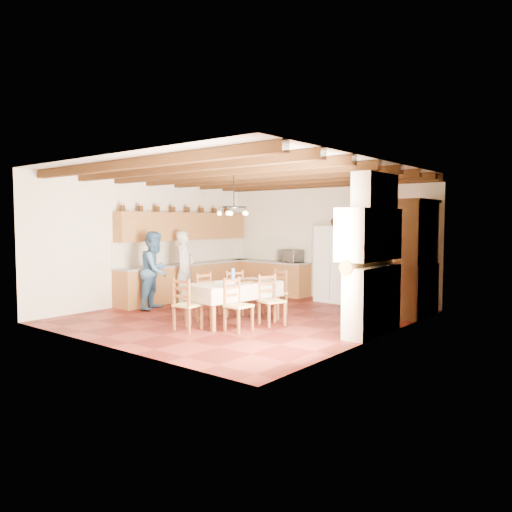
{
  "coord_description": "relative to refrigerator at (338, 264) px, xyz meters",
  "views": [
    {
      "loc": [
        6.65,
        -7.8,
        1.98
      ],
      "look_at": [
        0.1,
        0.3,
        1.25
      ],
      "focal_mm": 35.0,
      "sensor_mm": 36.0,
      "label": 1
    }
  ],
  "objects": [
    {
      "name": "floor",
      "position": [
        -0.55,
        -2.95,
        -0.94
      ],
      "size": [
        6.0,
        6.5,
        0.02
      ],
      "primitive_type": "cube",
      "color": "#48130E",
      "rests_on": "ground"
    },
    {
      "name": "ceiling",
      "position": [
        -0.55,
        -2.95,
        2.08
      ],
      "size": [
        6.0,
        6.5,
        0.02
      ],
      "primitive_type": "cube",
      "color": "beige",
      "rests_on": "ground"
    },
    {
      "name": "wall_back",
      "position": [
        -0.55,
        0.31,
        0.57
      ],
      "size": [
        6.0,
        0.02,
        3.0
      ],
      "primitive_type": "cube",
      "color": "beige",
      "rests_on": "ground"
    },
    {
      "name": "wall_front",
      "position": [
        -0.55,
        -6.21,
        0.57
      ],
      "size": [
        6.0,
        0.02,
        3.0
      ],
      "primitive_type": "cube",
      "color": "beige",
      "rests_on": "ground"
    },
    {
      "name": "wall_left",
      "position": [
        -3.56,
        -2.95,
        0.57
      ],
      "size": [
        0.02,
        6.5,
        3.0
      ],
      "primitive_type": "cube",
      "color": "beige",
      "rests_on": "ground"
    },
    {
      "name": "wall_right",
      "position": [
        2.46,
        -2.95,
        0.57
      ],
      "size": [
        0.02,
        6.5,
        3.0
      ],
      "primitive_type": "cube",
      "color": "beige",
      "rests_on": "ground"
    },
    {
      "name": "ceiling_beams",
      "position": [
        -0.55,
        -2.95,
        1.98
      ],
      "size": [
        6.0,
        6.3,
        0.16
      ],
      "primitive_type": null,
      "color": "#331C0C",
      "rests_on": "ground"
    },
    {
      "name": "lower_cabinets_left",
      "position": [
        -3.25,
        -1.9,
        -0.5
      ],
      "size": [
        0.6,
        4.3,
        0.86
      ],
      "primitive_type": "cube",
      "color": "brown",
      "rests_on": "ground"
    },
    {
      "name": "lower_cabinets_back",
      "position": [
        -2.1,
        -0.0,
        -0.5
      ],
      "size": [
        2.3,
        0.6,
        0.86
      ],
      "primitive_type": "cube",
      "color": "brown",
      "rests_on": "ground"
    },
    {
      "name": "countertop_left",
      "position": [
        -3.25,
        -1.9,
        -0.05
      ],
      "size": [
        0.62,
        4.3,
        0.04
      ],
      "primitive_type": "cube",
      "color": "slate",
      "rests_on": "lower_cabinets_left"
    },
    {
      "name": "countertop_back",
      "position": [
        -2.1,
        -0.0,
        -0.05
      ],
      "size": [
        2.34,
        0.62,
        0.04
      ],
      "primitive_type": "cube",
      "color": "slate",
      "rests_on": "lower_cabinets_back"
    },
    {
      "name": "backsplash_left",
      "position": [
        -3.54,
        -1.9,
        0.27
      ],
      "size": [
        0.03,
        4.3,
        0.6
      ],
      "primitive_type": "cube",
      "color": "silver",
      "rests_on": "ground"
    },
    {
      "name": "backsplash_back",
      "position": [
        -2.1,
        0.28,
        0.27
      ],
      "size": [
        2.3,
        0.03,
        0.6
      ],
      "primitive_type": "cube",
      "color": "silver",
      "rests_on": "ground"
    },
    {
      "name": "upper_cabinets",
      "position": [
        -3.38,
        -1.9,
        0.92
      ],
      "size": [
        0.35,
        4.2,
        0.7
      ],
      "primitive_type": "cube",
      "color": "brown",
      "rests_on": "ground"
    },
    {
      "name": "fireplace",
      "position": [
        2.17,
        -2.75,
        0.47
      ],
      "size": [
        0.56,
        1.6,
        2.8
      ],
      "primitive_type": null,
      "color": "beige",
      "rests_on": "ground"
    },
    {
      "name": "wall_picture",
      "position": [
        1.0,
        0.28,
        0.92
      ],
      "size": [
        0.34,
        0.03,
        0.42
      ],
      "primitive_type": "cube",
      "color": "black",
      "rests_on": "ground"
    },
    {
      "name": "refrigerator",
      "position": [
        0.0,
        0.0,
        0.0
      ],
      "size": [
        0.97,
        0.81,
        1.86
      ],
      "primitive_type": "cube",
      "rotation": [
        0.0,
        0.0,
        -0.05
      ],
      "color": "white",
      "rests_on": "floor"
    },
    {
      "name": "hutch",
      "position": [
        2.2,
        -0.62,
        0.28
      ],
      "size": [
        0.59,
        1.35,
        2.43
      ],
      "primitive_type": null,
      "rotation": [
        0.0,
        0.0,
        0.02
      ],
      "color": "#39240D",
      "rests_on": "floor"
    },
    {
      "name": "dining_table",
      "position": [
        -0.29,
        -3.53,
        -0.23
      ],
      "size": [
        1.18,
        1.92,
        0.79
      ],
      "rotation": [
        0.0,
        0.0,
        -0.15
      ],
      "color": "beige",
      "rests_on": "floor"
    },
    {
      "name": "chandelier",
      "position": [
        -0.29,
        -3.53,
        1.32
      ],
      "size": [
        0.47,
        0.47,
        0.03
      ],
      "primitive_type": "torus",
      "color": "black",
      "rests_on": "ground"
    },
    {
      "name": "chair_left_near",
      "position": [
        -1.05,
        -3.77,
        -0.45
      ],
      "size": [
        0.41,
        0.43,
        0.96
      ],
      "primitive_type": null,
      "rotation": [
        0.0,
        0.0,
        -1.59
      ],
      "color": "brown",
      "rests_on": "floor"
    },
    {
      "name": "chair_left_far",
      "position": [
        -0.86,
        -2.99,
        -0.45
      ],
      "size": [
        0.53,
        0.54,
        0.96
      ],
      "primitive_type": null,
      "rotation": [
        0.0,
        0.0,
        -1.96
      ],
      "color": "brown",
      "rests_on": "floor"
    },
    {
      "name": "chair_right_near",
      "position": [
        0.28,
        -4.05,
        -0.45
      ],
      "size": [
        0.42,
        0.44,
        0.96
      ],
      "primitive_type": null,
      "rotation": [
        0.0,
        0.0,
        1.52
      ],
      "color": "brown",
      "rests_on": "floor"
    },
    {
      "name": "chair_right_far",
      "position": [
        0.42,
        -3.26,
        -0.45
      ],
      "size": [
        0.52,
        0.53,
        0.96
      ],
      "primitive_type": null,
      "rotation": [
        0.0,
        0.0,
        1.24
      ],
      "color": "brown",
      "rests_on": "floor"
    },
    {
      "name": "chair_end_near",
      "position": [
        -0.5,
        -4.57,
        -0.45
      ],
      "size": [
        0.45,
        0.43,
        0.96
      ],
      "primitive_type": null,
      "rotation": [
        0.0,
        0.0,
        3.23
      ],
      "color": "brown",
      "rests_on": "floor"
    },
    {
      "name": "chair_end_far",
      "position": [
        -0.18,
        -2.36,
        -0.45
      ],
      "size": [
        0.5,
        0.49,
        0.96
      ],
      "primitive_type": null,
      "rotation": [
        0.0,
        0.0,
        -0.23
      ],
      "color": "brown",
      "rests_on": "floor"
    },
    {
      "name": "person_man",
      "position": [
        -2.78,
        -2.51,
        -0.06
      ],
      "size": [
        0.61,
        0.74,
        1.75
      ],
      "primitive_type": "imported",
      "rotation": [
        0.0,
        0.0,
        1.91
      ],
      "color": "beige",
      "rests_on": "floor"
    },
    {
      "name": "person_woman_blue",
      "position": [
        -2.68,
        -3.5,
        -0.06
      ],
      "size": [
        0.94,
        1.04,
        1.75
      ],
      "primitive_type": "imported",
      "rotation": [
        0.0,
        0.0,
        1.97
      ],
      "color": "#3B6495",
      "rests_on": "floor"
    },
    {
      "name": "person_woman_red",
      "position": [
        1.72,
        -2.01,
        -0.08
      ],
      "size": [
        0.69,
        1.08,
        1.7
      ],
      "primitive_type": "imported",
      "rotation": [
        0.0,
        0.0,
        -1.28
      ],
      "color": "#B84729",
      "rests_on": "floor"
    },
    {
      "name": "microwave",
      "position": [
        -1.41,
        -0.0,
        0.13
      ],
      "size": [
        0.65,
        0.49,
        0.33
      ],
      "primitive_type": "imported",
      "rotation": [
        0.0,
        0.0,
        -0.16
      ],
      "color": "silver",
      "rests_on": "countertop_back"
    },
    {
      "name": "fridge_vase",
      "position": [
        -0.06,
        0.0,
        1.07
      ],
      "size": [
        0.3,
        0.3,
        0.28
      ],
      "primitive_type": "imported",
      "rotation": [
        0.0,
        0.0,
        -0.09
      ],
      "color": "#39240D",
      "rests_on": "refrigerator"
    }
  ]
}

